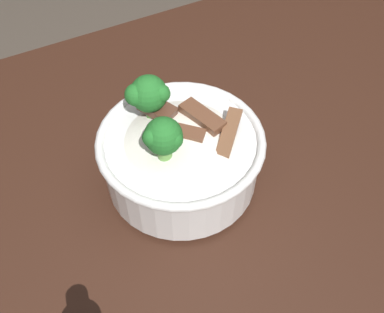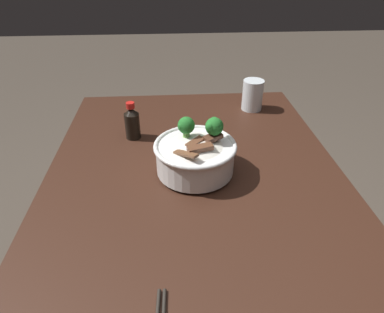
# 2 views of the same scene
# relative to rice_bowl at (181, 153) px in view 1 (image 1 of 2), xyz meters

# --- Properties ---
(dining_table) EXTENTS (1.28, 0.81, 0.76)m
(dining_table) POSITION_rel_rice_bowl_xyz_m (-0.10, -0.00, -0.22)
(dining_table) COLOR #381E14
(dining_table) RESTS_ON ground
(rice_bowl) EXTENTS (0.22, 0.22, 0.15)m
(rice_bowl) POSITION_rel_rice_bowl_xyz_m (0.00, 0.00, 0.00)
(rice_bowl) COLOR white
(rice_bowl) RESTS_ON dining_table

